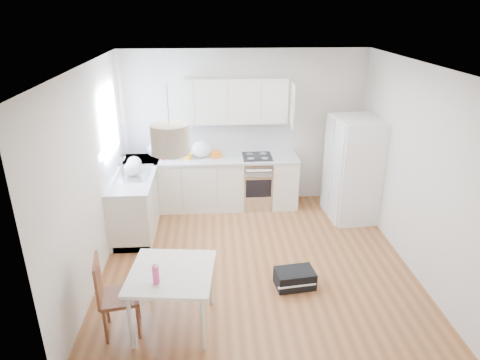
{
  "coord_description": "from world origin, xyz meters",
  "views": [
    {
      "loc": [
        -0.55,
        -5.15,
        3.38
      ],
      "look_at": [
        -0.19,
        0.4,
        1.07
      ],
      "focal_mm": 32.0,
      "sensor_mm": 36.0,
      "label": 1
    }
  ],
  "objects_px": {
    "dining_chair": "(120,295)",
    "dining_table": "(172,277)",
    "gym_bag": "(295,278)",
    "refrigerator": "(354,169)"
  },
  "relations": [
    {
      "from": "dining_chair",
      "to": "dining_table",
      "type": "bearing_deg",
      "value": -2.84
    },
    {
      "from": "dining_table",
      "to": "gym_bag",
      "type": "bearing_deg",
      "value": 28.34
    },
    {
      "from": "refrigerator",
      "to": "gym_bag",
      "type": "height_order",
      "value": "refrigerator"
    },
    {
      "from": "dining_table",
      "to": "dining_chair",
      "type": "xyz_separation_m",
      "value": [
        -0.56,
        -0.07,
        -0.16
      ]
    },
    {
      "from": "refrigerator",
      "to": "gym_bag",
      "type": "distance_m",
      "value": 2.42
    },
    {
      "from": "refrigerator",
      "to": "dining_table",
      "type": "bearing_deg",
      "value": -141.87
    },
    {
      "from": "dining_table",
      "to": "gym_bag",
      "type": "height_order",
      "value": "dining_table"
    },
    {
      "from": "dining_table",
      "to": "gym_bag",
      "type": "distance_m",
      "value": 1.69
    },
    {
      "from": "refrigerator",
      "to": "dining_table",
      "type": "relative_size",
      "value": 1.74
    },
    {
      "from": "refrigerator",
      "to": "gym_bag",
      "type": "relative_size",
      "value": 3.49
    }
  ]
}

